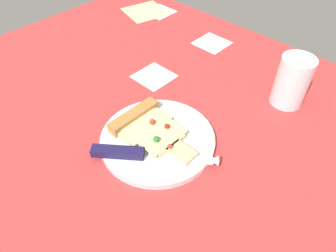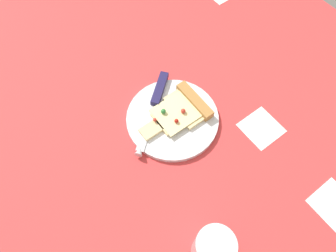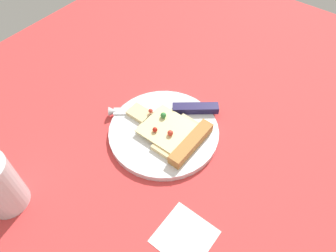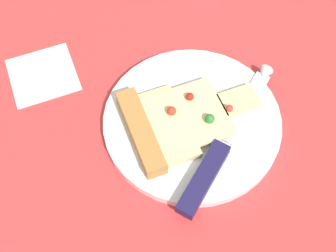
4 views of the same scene
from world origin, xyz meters
The scene contains 5 objects.
ground_plane centered at (-0.02, 0.05, -1.50)cm, with size 121.22×121.22×3.00cm.
plate centered at (4.92, 7.65, 0.67)cm, with size 23.16×23.16×1.34cm, color silver.
pizza_slice centered at (2.33, 7.66, 2.14)cm, with size 17.43×12.01×2.54cm.
knife centered at (6.28, 2.06, 1.95)cm, with size 20.04×16.65×2.45cm.
drinking_glass centered at (17.62, 36.95, 5.78)cm, with size 7.34×7.34×11.56cm, color silver.
Camera 2 is at (28.10, 36.96, 67.18)cm, focal length 32.40 mm.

